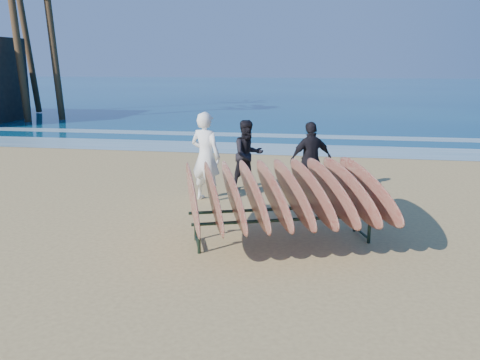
{
  "coord_description": "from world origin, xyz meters",
  "views": [
    {
      "loc": [
        1.59,
        -8.22,
        3.07
      ],
      "look_at": [
        0.0,
        0.8,
        0.95
      ],
      "focal_mm": 38.0,
      "sensor_mm": 36.0,
      "label": 1
    }
  ],
  "objects_px": {
    "surfboard_rack": "(282,192)",
    "person_dark_b": "(311,160)",
    "person_white": "(206,157)",
    "person_dark_a": "(248,155)"
  },
  "relations": [
    {
      "from": "surfboard_rack",
      "to": "person_dark_b",
      "type": "distance_m",
      "value": 3.22
    },
    {
      "from": "person_dark_b",
      "to": "person_white",
      "type": "bearing_deg",
      "value": -11.56
    },
    {
      "from": "surfboard_rack",
      "to": "person_dark_a",
      "type": "bearing_deg",
      "value": 88.38
    },
    {
      "from": "person_white",
      "to": "surfboard_rack",
      "type": "bearing_deg",
      "value": 147.85
    },
    {
      "from": "person_white",
      "to": "person_dark_b",
      "type": "xyz_separation_m",
      "value": [
        2.33,
        0.7,
        -0.13
      ]
    },
    {
      "from": "person_white",
      "to": "person_dark_b",
      "type": "relative_size",
      "value": 1.14
    },
    {
      "from": "surfboard_rack",
      "to": "person_white",
      "type": "relative_size",
      "value": 1.97
    },
    {
      "from": "surfboard_rack",
      "to": "person_dark_b",
      "type": "height_order",
      "value": "person_dark_b"
    },
    {
      "from": "surfboard_rack",
      "to": "person_dark_a",
      "type": "xyz_separation_m",
      "value": [
        -1.2,
        3.7,
        -0.03
      ]
    },
    {
      "from": "surfboard_rack",
      "to": "person_white",
      "type": "height_order",
      "value": "person_white"
    }
  ]
}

